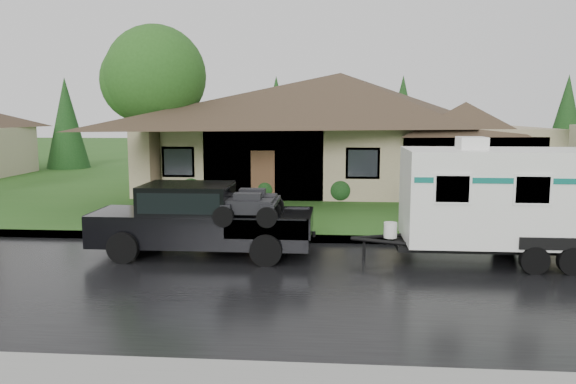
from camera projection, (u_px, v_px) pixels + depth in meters
The scene contains 9 objects.
ground at pixel (267, 260), 14.62m from camera, with size 140.00×140.00×0.00m, color #29581B.
road at pixel (256, 283), 12.65m from camera, with size 140.00×8.00×0.01m, color black.
curb at pixel (276, 238), 16.83m from camera, with size 140.00×0.50×0.15m, color gray.
lawn at pixel (301, 185), 29.41m from camera, with size 140.00×26.00×0.15m, color #29581B.
house_main at pixel (346, 117), 27.59m from camera, with size 19.44×10.80×6.90m.
tree_left_green at pixel (153, 82), 23.13m from camera, with size 4.26×4.26×7.05m.
shrub_row at pixel (340, 189), 23.55m from camera, with size 13.60×1.00×1.00m.
pickup_truck at pixel (198, 217), 15.00m from camera, with size 5.78×2.20×1.93m.
travel_trailer at pixel (539, 197), 14.20m from camera, with size 7.13×2.51×3.20m.
Camera 1 is at (1.71, -14.14, 3.80)m, focal length 35.00 mm.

